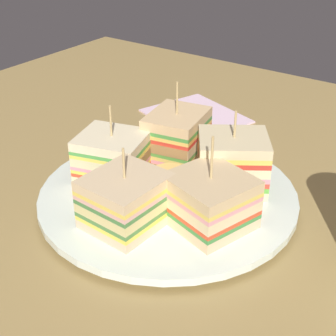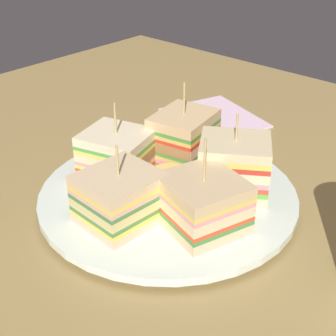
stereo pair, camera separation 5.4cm
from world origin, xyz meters
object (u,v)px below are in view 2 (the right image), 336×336
at_px(plate, 168,196).
at_px(chip_pile, 168,186).
at_px(sandwich_wedge_3, 203,203).
at_px(napkin, 214,117).
at_px(sandwich_wedge_0, 183,139).
at_px(sandwich_wedge_4, 234,166).
at_px(sandwich_wedge_2, 119,197).
at_px(sandwich_wedge_1, 118,154).

distance_m(plate, chip_pile, 0.02).
height_order(sandwich_wedge_3, napkin, sandwich_wedge_3).
xyz_separation_m(plate, chip_pile, (-0.01, 0.01, 0.02)).
distance_m(sandwich_wedge_0, sandwich_wedge_3, 0.13).
bearing_deg(sandwich_wedge_3, sandwich_wedge_4, -60.68).
relative_size(sandwich_wedge_2, sandwich_wedge_4, 0.86).
distance_m(sandwich_wedge_0, sandwich_wedge_1, 0.08).
height_order(sandwich_wedge_2, napkin, sandwich_wedge_2).
bearing_deg(sandwich_wedge_3, plate, -2.85).
distance_m(plate, sandwich_wedge_0, 0.08).
bearing_deg(plate, sandwich_wedge_1, 6.97).
distance_m(sandwich_wedge_1, sandwich_wedge_3, 0.14).
bearing_deg(sandwich_wedge_3, sandwich_wedge_0, -24.44).
bearing_deg(plate, napkin, -64.49).
bearing_deg(sandwich_wedge_4, napkin, -81.35).
distance_m(sandwich_wedge_0, chip_pile, 0.09).
bearing_deg(sandwich_wedge_3, sandwich_wedge_2, 51.55).
distance_m(plate, sandwich_wedge_1, 0.08).
xyz_separation_m(sandwich_wedge_1, sandwich_wedge_3, (-0.14, 0.02, 0.00)).
bearing_deg(plate, sandwich_wedge_0, -62.73).
xyz_separation_m(sandwich_wedge_0, napkin, (0.07, -0.16, -0.04)).
bearing_deg(sandwich_wedge_0, sandwich_wedge_2, 2.55).
xyz_separation_m(sandwich_wedge_1, sandwich_wedge_4, (-0.12, -0.06, 0.00)).
distance_m(sandwich_wedge_2, sandwich_wedge_3, 0.08).
relative_size(plate, sandwich_wedge_4, 2.92).
relative_size(sandwich_wedge_1, napkin, 0.65).
relative_size(plate, sandwich_wedge_2, 3.38).
relative_size(sandwich_wedge_0, sandwich_wedge_2, 1.21).
xyz_separation_m(sandwich_wedge_0, sandwich_wedge_1, (0.04, 0.07, -0.01)).
distance_m(plate, sandwich_wedge_3, 0.08).
xyz_separation_m(sandwich_wedge_1, sandwich_wedge_2, (-0.07, 0.06, 0.00)).
xyz_separation_m(sandwich_wedge_0, chip_pile, (-0.04, 0.07, -0.02)).
bearing_deg(napkin, sandwich_wedge_3, 125.20).
xyz_separation_m(plate, sandwich_wedge_1, (0.07, 0.01, 0.03)).
relative_size(sandwich_wedge_3, napkin, 0.69).
xyz_separation_m(sandwich_wedge_4, napkin, (0.15, -0.17, -0.04)).
relative_size(sandwich_wedge_0, sandwich_wedge_1, 1.13).
xyz_separation_m(chip_pile, napkin, (0.11, -0.23, -0.03)).
height_order(plate, sandwich_wedge_0, sandwich_wedge_0).
relative_size(sandwich_wedge_2, chip_pile, 1.15).
relative_size(sandwich_wedge_4, chip_pile, 1.33).
distance_m(sandwich_wedge_1, sandwich_wedge_2, 0.09).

